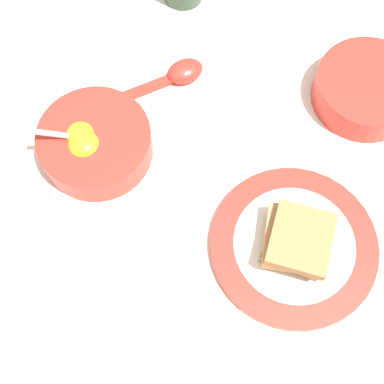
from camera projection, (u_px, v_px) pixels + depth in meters
ground_plane at (208, 168)px, 0.77m from camera, size 3.00×3.00×0.00m
egg_bowl at (95, 143)px, 0.76m from camera, size 0.16×0.16×0.08m
toast_plate at (294, 245)px, 0.72m from camera, size 0.23×0.23×0.01m
toast_sandwich at (298, 239)px, 0.69m from camera, size 0.11×0.10×0.05m
soup_spoon at (179, 74)px, 0.82m from camera, size 0.12×0.10×0.03m
congee_bowl at (367, 88)px, 0.79m from camera, size 0.16×0.16×0.05m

